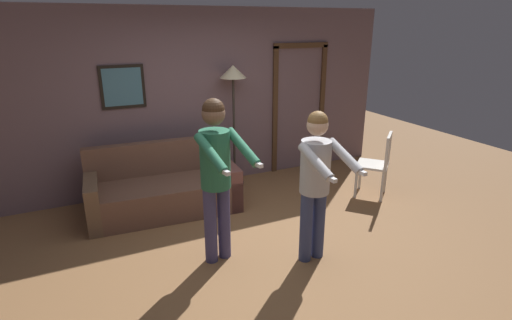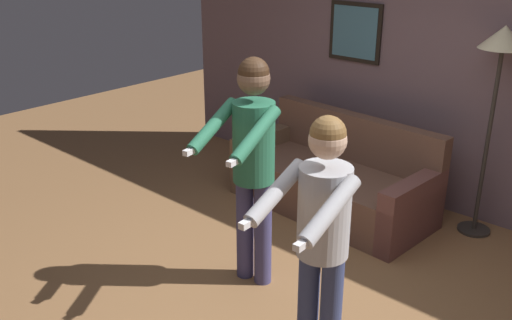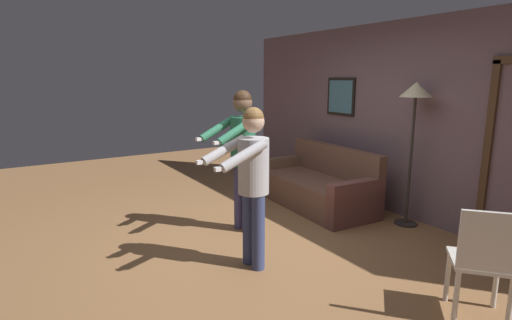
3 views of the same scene
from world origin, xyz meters
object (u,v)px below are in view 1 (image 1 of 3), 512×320
at_px(person_standing_left, 216,167).
at_px(dining_chair_distant, 379,161).
at_px(person_standing_right, 316,175).
at_px(couch, 164,191).
at_px(torchiere_lamp, 233,83).

relative_size(person_standing_left, dining_chair_distant, 1.84).
bearing_deg(dining_chair_distant, person_standing_left, -167.69).
xyz_separation_m(person_standing_right, dining_chair_distant, (1.73, 0.98, -0.42)).
bearing_deg(person_standing_left, person_standing_right, -24.49).
bearing_deg(couch, torchiere_lamp, 20.97).
bearing_deg(person_standing_left, dining_chair_distant, 12.31).
distance_m(torchiere_lamp, person_standing_right, 2.37).
bearing_deg(torchiere_lamp, person_standing_left, -117.00).
xyz_separation_m(couch, dining_chair_distant, (2.87, -0.85, 0.25)).
xyz_separation_m(person_standing_left, person_standing_right, (0.90, -0.41, -0.09)).
height_order(couch, person_standing_right, person_standing_right).
distance_m(person_standing_left, dining_chair_distant, 2.73).
bearing_deg(dining_chair_distant, torchiere_lamp, 141.76).
height_order(couch, dining_chair_distant, dining_chair_distant).
relative_size(couch, person_standing_left, 1.14).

